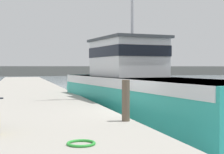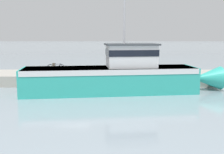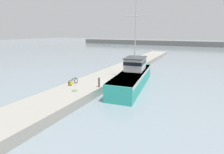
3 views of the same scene
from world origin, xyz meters
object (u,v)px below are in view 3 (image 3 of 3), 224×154
fishing_boat_main (134,75)px  mooring_post (99,82)px  bicycle_touring (72,82)px  water_bottle_on_curb (75,80)px

fishing_boat_main → mooring_post: bearing=-119.0°
bicycle_touring → mooring_post: mooring_post is taller
fishing_boat_main → mooring_post: fishing_boat_main is taller
bicycle_touring → water_bottle_on_curb: (-0.68, 1.31, -0.20)m
bicycle_touring → water_bottle_on_curb: bicycle_touring is taller
fishing_boat_main → bicycle_touring: fishing_boat_main is taller
mooring_post → water_bottle_on_curb: mooring_post is taller
fishing_boat_main → water_bottle_on_curb: (-6.18, -4.76, -0.34)m
water_bottle_on_curb → bicycle_touring: bearing=-62.6°
water_bottle_on_curb → fishing_boat_main: bearing=37.6°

